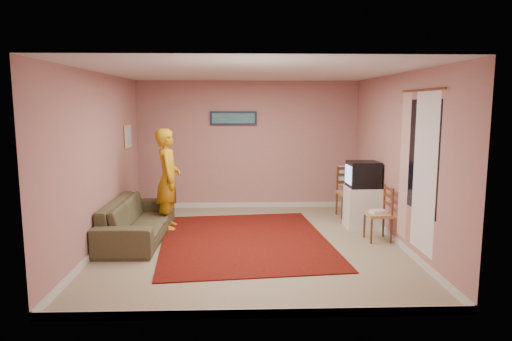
{
  "coord_description": "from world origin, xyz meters",
  "views": [
    {
      "loc": [
        -0.15,
        -6.82,
        2.14
      ],
      "look_at": [
        0.1,
        0.6,
        1.05
      ],
      "focal_mm": 32.0,
      "sensor_mm": 36.0,
      "label": 1
    }
  ],
  "objects_px": {
    "crt_tv": "(363,174)",
    "chair_b": "(378,208)",
    "person": "(168,179)",
    "chair_a": "(349,187)",
    "tv_cabinet": "(362,207)",
    "sofa": "(138,220)"
  },
  "relations": [
    {
      "from": "tv_cabinet",
      "to": "chair_b",
      "type": "height_order",
      "value": "chair_b"
    },
    {
      "from": "crt_tv",
      "to": "tv_cabinet",
      "type": "bearing_deg",
      "value": -0.0
    },
    {
      "from": "sofa",
      "to": "person",
      "type": "height_order",
      "value": "person"
    },
    {
      "from": "crt_tv",
      "to": "sofa",
      "type": "relative_size",
      "value": 0.25
    },
    {
      "from": "tv_cabinet",
      "to": "crt_tv",
      "type": "relative_size",
      "value": 1.33
    },
    {
      "from": "tv_cabinet",
      "to": "sofa",
      "type": "relative_size",
      "value": 0.33
    },
    {
      "from": "chair_b",
      "to": "person",
      "type": "height_order",
      "value": "person"
    },
    {
      "from": "chair_a",
      "to": "tv_cabinet",
      "type": "bearing_deg",
      "value": -91.87
    },
    {
      "from": "chair_a",
      "to": "sofa",
      "type": "distance_m",
      "value": 3.95
    },
    {
      "from": "crt_tv",
      "to": "chair_b",
      "type": "distance_m",
      "value": 0.86
    },
    {
      "from": "chair_a",
      "to": "person",
      "type": "relative_size",
      "value": 0.3
    },
    {
      "from": "sofa",
      "to": "crt_tv",
      "type": "bearing_deg",
      "value": -81.12
    },
    {
      "from": "person",
      "to": "crt_tv",
      "type": "bearing_deg",
      "value": -98.49
    },
    {
      "from": "person",
      "to": "chair_a",
      "type": "bearing_deg",
      "value": -84.94
    },
    {
      "from": "chair_a",
      "to": "person",
      "type": "height_order",
      "value": "person"
    },
    {
      "from": "chair_b",
      "to": "sofa",
      "type": "height_order",
      "value": "chair_b"
    },
    {
      "from": "crt_tv",
      "to": "chair_b",
      "type": "height_order",
      "value": "crt_tv"
    },
    {
      "from": "crt_tv",
      "to": "sofa",
      "type": "height_order",
      "value": "crt_tv"
    },
    {
      "from": "chair_b",
      "to": "sofa",
      "type": "xyz_separation_m",
      "value": [
        -3.8,
        0.2,
        -0.21
      ]
    },
    {
      "from": "chair_a",
      "to": "sofa",
      "type": "bearing_deg",
      "value": -165.2
    },
    {
      "from": "crt_tv",
      "to": "sofa",
      "type": "bearing_deg",
      "value": -173.56
    },
    {
      "from": "chair_b",
      "to": "tv_cabinet",
      "type": "bearing_deg",
      "value": -179.47
    }
  ]
}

